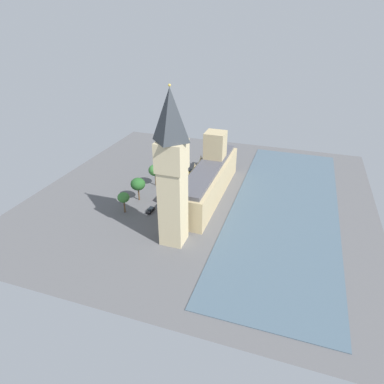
% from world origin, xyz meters
% --- Properties ---
extents(ground_plane, '(140.20, 140.20, 0.00)m').
position_xyz_m(ground_plane, '(0.00, 0.00, 0.00)').
color(ground_plane, '#565659').
extents(river_thames, '(40.97, 126.18, 0.25)m').
position_xyz_m(river_thames, '(-34.61, 0.00, 0.12)').
color(river_thames, '#475B6B').
rests_on(river_thames, ground).
extents(parliament_building, '(12.75, 57.21, 25.36)m').
position_xyz_m(parliament_building, '(-1.99, -1.64, 7.74)').
color(parliament_building, tan).
rests_on(parliament_building, ground).
extents(clock_tower, '(8.87, 8.87, 52.68)m').
position_xyz_m(clock_tower, '(-0.09, 34.93, 27.23)').
color(clock_tower, '#CCBA8E').
rests_on(clock_tower, ground).
extents(car_yellow_cab_midblock, '(1.96, 4.17, 1.74)m').
position_xyz_m(car_yellow_cab_midblock, '(12.10, -19.81, 0.89)').
color(car_yellow_cab_midblock, gold).
rests_on(car_yellow_cab_midblock, ground).
extents(car_blue_trailing, '(2.00, 4.30, 1.74)m').
position_xyz_m(car_blue_trailing, '(12.02, -12.23, 0.89)').
color(car_blue_trailing, navy).
rests_on(car_blue_trailing, ground).
extents(car_dark_green_near_tower, '(2.12, 4.59, 1.74)m').
position_xyz_m(car_dark_green_near_tower, '(12.36, -3.06, 0.89)').
color(car_dark_green_near_tower, '#19472D').
rests_on(car_dark_green_near_tower, ground).
extents(double_decker_bus_under_trees, '(2.69, 10.51, 4.75)m').
position_xyz_m(double_decker_bus_under_trees, '(13.12, 8.29, 2.63)').
color(double_decker_bus_under_trees, red).
rests_on(double_decker_bus_under_trees, ground).
extents(car_black_corner, '(1.86, 4.66, 1.74)m').
position_xyz_m(car_black_corner, '(15.69, 20.23, 0.89)').
color(car_black_corner, black).
rests_on(car_black_corner, ground).
extents(pedestrian_opposite_hall, '(0.62, 0.62, 1.49)m').
position_xyz_m(pedestrian_opposite_hall, '(6.38, -2.89, 0.67)').
color(pedestrian_opposite_hall, navy).
rests_on(pedestrian_opposite_hall, ground).
extents(plane_tree_leading, '(6.07, 6.07, 10.06)m').
position_xyz_m(plane_tree_leading, '(24.40, 12.83, 7.43)').
color(plane_tree_leading, brown).
rests_on(plane_tree_leading, ground).
extents(plane_tree_kerbside, '(4.70, 4.70, 8.69)m').
position_xyz_m(plane_tree_kerbside, '(25.22, 23.67, 6.62)').
color(plane_tree_kerbside, brown).
rests_on(plane_tree_kerbside, ground).
extents(plane_tree_far_end, '(5.98, 5.98, 10.11)m').
position_xyz_m(plane_tree_far_end, '(23.31, -1.98, 7.52)').
color(plane_tree_far_end, brown).
rests_on(plane_tree_far_end, ground).
extents(street_lamp_by_river_gate, '(0.56, 0.56, 5.84)m').
position_xyz_m(street_lamp_by_river_gate, '(23.92, -10.67, 4.12)').
color(street_lamp_by_river_gate, black).
rests_on(street_lamp_by_river_gate, ground).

